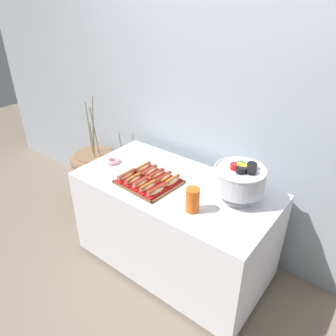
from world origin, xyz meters
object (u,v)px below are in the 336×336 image
object	(u,v)px
serving_tray	(149,182)
hot_dog_4	(156,191)
hot_dog_2	(141,183)
hot_dog_6	(149,171)
hot_dog_5	(142,168)
hot_dog_8	(164,178)
buffet_table	(174,224)
hot_dog_0	(126,176)
cup_stack	(193,200)
floor_vase	(97,178)
hot_dog_1	(133,180)
punch_bowl	(240,179)
hot_dog_9	(172,181)
hot_dog_3	(148,187)
donut	(113,161)
hot_dog_7	(157,174)

from	to	relation	value
serving_tray	hot_dog_4	world-z (taller)	hot_dog_4
hot_dog_2	hot_dog_6	size ratio (longest dim) A/B	0.91
hot_dog_5	hot_dog_6	xyz separation A→B (m)	(0.07, -0.01, 0.00)
hot_dog_5	hot_dog_6	distance (m)	0.08
hot_dog_6	hot_dog_8	bearing A→B (deg)	-3.87
buffet_table	hot_dog_0	distance (m)	0.54
hot_dog_4	cup_stack	size ratio (longest dim) A/B	1.03
floor_vase	hot_dog_0	xyz separation A→B (m)	(0.87, -0.40, 0.54)
hot_dog_1	punch_bowl	world-z (taller)	punch_bowl
serving_tray	punch_bowl	xyz separation A→B (m)	(0.60, 0.21, 0.16)
hot_dog_4	punch_bowl	world-z (taller)	punch_bowl
hot_dog_4	buffet_table	bearing A→B (deg)	86.23
hot_dog_8	cup_stack	size ratio (longest dim) A/B	0.99
hot_dog_9	cup_stack	bearing A→B (deg)	-28.81
buffet_table	serving_tray	bearing A→B (deg)	-146.83
hot_dog_5	floor_vase	bearing A→B (deg)	164.90
hot_dog_1	hot_dog_3	distance (m)	0.15
hot_dog_0	donut	size ratio (longest dim) A/B	1.51
hot_dog_8	donut	size ratio (longest dim) A/B	1.41
hot_dog_8	hot_dog_9	bearing A→B (deg)	-3.87
hot_dog_4	cup_stack	bearing A→B (deg)	1.99
hot_dog_2	hot_dog_6	distance (m)	0.18
serving_tray	hot_dog_0	distance (m)	0.17
hot_dog_5	hot_dog_9	size ratio (longest dim) A/B	1.08
buffet_table	hot_dog_7	world-z (taller)	hot_dog_7
hot_dog_2	donut	world-z (taller)	hot_dog_2
hot_dog_4	punch_bowl	bearing A→B (deg)	33.52
serving_tray	hot_dog_6	bearing A→B (deg)	128.41
serving_tray	hot_dog_5	xyz separation A→B (m)	(-0.14, 0.09, 0.03)
donut	hot_dog_5	bearing A→B (deg)	7.49
floor_vase	hot_dog_2	world-z (taller)	floor_vase
serving_tray	hot_dog_3	bearing A→B (deg)	-51.59
hot_dog_2	hot_dog_8	distance (m)	0.18
hot_dog_1	hot_dog_5	xyz separation A→B (m)	(-0.06, 0.17, -0.00)
hot_dog_0	hot_dog_3	xyz separation A→B (m)	(0.22, -0.02, -0.00)
hot_dog_1	hot_dog_8	bearing A→B (deg)	43.86
hot_dog_5	punch_bowl	size ratio (longest dim) A/B	0.54
serving_tray	cup_stack	bearing A→B (deg)	-10.68
hot_dog_0	hot_dog_9	bearing A→B (deg)	24.94
hot_dog_5	hot_dog_6	size ratio (longest dim) A/B	1.09
hot_dog_3	floor_vase	bearing A→B (deg)	159.13
hot_dog_0	hot_dog_1	size ratio (longest dim) A/B	1.09
hot_dog_2	hot_dog_6	world-z (taller)	hot_dog_2
hot_dog_2	hot_dog_5	xyz separation A→B (m)	(-0.14, 0.17, -0.00)
hot_dog_1	hot_dog_6	bearing A→B (deg)	86.13
hot_dog_5	hot_dog_2	bearing A→B (deg)	-51.59
hot_dog_1	hot_dog_2	world-z (taller)	hot_dog_2
hot_dog_7	hot_dog_1	bearing A→B (deg)	-118.31
hot_dog_1	hot_dog_8	world-z (taller)	same
cup_stack	hot_dog_6	bearing A→B (deg)	161.44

